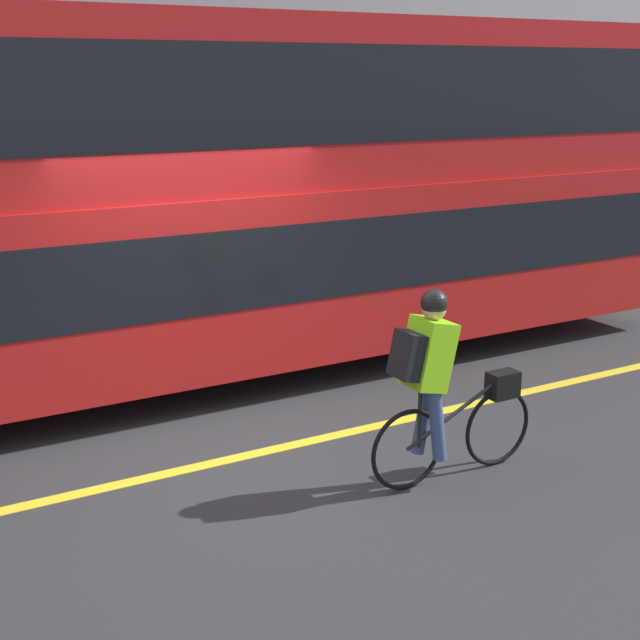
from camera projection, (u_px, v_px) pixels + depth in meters
ground_plane at (239, 452)px, 7.74m from camera, size 80.00×80.00×0.00m
road_center_line at (245, 456)px, 7.64m from camera, size 50.00×0.14×0.01m
sidewalk_curb at (80, 314)px, 11.95m from camera, size 60.00×2.60×0.11m
building_facade at (31, 23)px, 12.15m from camera, size 60.00×0.30×7.66m
bus at (172, 185)px, 9.09m from camera, size 11.95×2.55×3.72m
cyclist_on_bike at (439, 380)px, 6.95m from camera, size 1.58×0.32×1.60m
trash_bin at (361, 250)px, 13.82m from camera, size 0.55×0.55×0.81m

